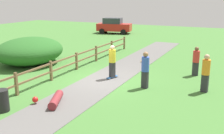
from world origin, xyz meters
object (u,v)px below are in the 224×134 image
object	(u,v)px
bush_large	(30,51)
bystander_orange	(206,71)
bystander_red	(196,60)
skateboard_loose	(145,61)
parked_car_red	(114,26)
trash_bin	(2,101)
skater_fallen	(54,100)
bystander_blue	(145,68)
skater_riding	(112,60)

from	to	relation	value
bush_large	bystander_orange	size ratio (longest dim) A/B	2.66
bush_large	bystander_red	bearing A→B (deg)	10.23
skateboard_loose	parked_car_red	size ratio (longest dim) A/B	0.18
trash_bin	skater_fallen	size ratio (longest dim) A/B	0.58
skateboard_loose	parked_car_red	distance (m)	15.56
trash_bin	skater_fallen	xyz separation A→B (m)	(1.42, 1.50, -0.25)
parked_car_red	trash_bin	bearing A→B (deg)	-75.57
trash_bin	parked_car_red	world-z (taller)	parked_car_red
bystander_blue	parked_car_red	distance (m)	21.14
bystander_orange	skateboard_loose	bearing A→B (deg)	134.01
trash_bin	skater_riding	distance (m)	6.34
skater_fallen	parked_car_red	size ratio (longest dim) A/B	0.35
bush_large	skateboard_loose	distance (m)	7.98
bystander_orange	trash_bin	bearing A→B (deg)	-140.12
skater_riding	parked_car_red	bearing A→B (deg)	114.74
trash_bin	bystander_red	world-z (taller)	bystander_red
bystander_blue	bystander_red	xyz separation A→B (m)	(1.92, 3.41, -0.10)
skater_fallen	parked_car_red	xyz separation A→B (m)	(-7.51, 22.13, 0.76)
bystander_orange	bystander_red	size ratio (longest dim) A/B	1.09
skater_riding	bystander_orange	bearing A→B (deg)	-1.14
bush_large	skater_fallen	distance (m)	7.87
bystander_red	parked_car_red	world-z (taller)	parked_car_red
bush_large	parked_car_red	size ratio (longest dim) A/B	1.11
bystander_blue	parked_car_red	world-z (taller)	parked_car_red
bystander_orange	bystander_red	distance (m)	2.86
bystander_orange	skater_riding	bearing A→B (deg)	178.86
skater_riding	skater_fallen	size ratio (longest dim) A/B	1.21
bush_large	parked_car_red	bearing A→B (deg)	95.47
skater_riding	skater_fallen	world-z (taller)	skater_riding
skater_riding	bystander_red	world-z (taller)	skater_riding
skateboard_loose	bystander_blue	xyz separation A→B (m)	(1.82, -5.45, 0.95)
skater_fallen	bystander_red	xyz separation A→B (m)	(4.74, 7.09, 0.74)
bush_large	trash_bin	world-z (taller)	bush_large
bystander_red	bystander_blue	bearing A→B (deg)	-119.40
trash_bin	bystander_blue	distance (m)	6.72
trash_bin	skater_fallen	world-z (taller)	trash_bin
trash_bin	parked_car_red	size ratio (longest dim) A/B	0.20
skater_riding	skateboard_loose	bearing A→B (deg)	85.55
skateboard_loose	bystander_red	world-z (taller)	bystander_red
bystander_orange	parked_car_red	size ratio (longest dim) A/B	0.42
skater_riding	bystander_blue	distance (m)	2.32
skater_fallen	bystander_blue	size ratio (longest dim) A/B	0.83
trash_bin	skateboard_loose	distance (m)	10.91
bush_large	trash_bin	xyz separation A→B (m)	(4.46, -6.68, -0.46)
skateboard_loose	bystander_blue	distance (m)	5.82
bush_large	bystander_orange	distance (m)	11.51
skater_fallen	bystander_blue	world-z (taller)	bystander_blue
bush_large	bystander_blue	size ratio (longest dim) A/B	2.65
trash_bin	skater_fallen	bearing A→B (deg)	46.54
bystander_orange	skater_fallen	bearing A→B (deg)	-142.06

